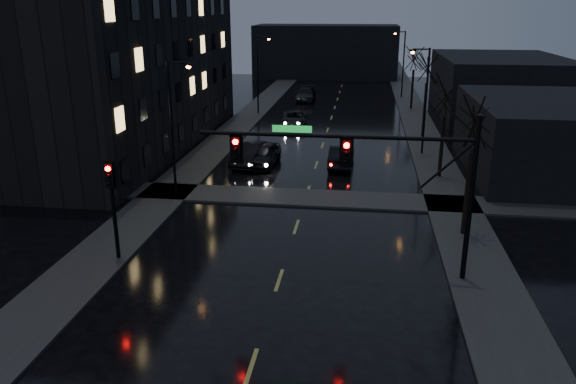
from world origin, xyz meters
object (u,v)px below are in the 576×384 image
(oncoming_car_c, at_px, (295,119))
(oncoming_car_d, at_px, (306,94))
(lead_car, at_px, (341,156))
(oncoming_car_b, at_px, (250,154))
(oncoming_car_a, at_px, (263,154))

(oncoming_car_c, distance_m, oncoming_car_d, 14.66)
(oncoming_car_d, bearing_deg, lead_car, -79.47)
(oncoming_car_b, bearing_deg, oncoming_car_d, 94.35)
(oncoming_car_d, bearing_deg, oncoming_car_b, -92.50)
(oncoming_car_a, height_order, oncoming_car_d, oncoming_car_a)
(oncoming_car_c, xyz_separation_m, oncoming_car_d, (-0.48, 14.65, 0.11))
(oncoming_car_b, xyz_separation_m, oncoming_car_d, (1.01, 28.76, -0.00))
(oncoming_car_a, distance_m, oncoming_car_c, 14.22)
(oncoming_car_a, bearing_deg, lead_car, 8.49)
(oncoming_car_d, bearing_deg, oncoming_car_c, -88.61)
(oncoming_car_a, relative_size, oncoming_car_c, 0.98)
(oncoming_car_a, relative_size, oncoming_car_d, 0.87)
(oncoming_car_a, distance_m, oncoming_car_d, 28.86)
(oncoming_car_b, xyz_separation_m, lead_car, (6.55, 0.32, -0.03))
(oncoming_car_a, xyz_separation_m, lead_car, (5.58, 0.41, -0.05))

